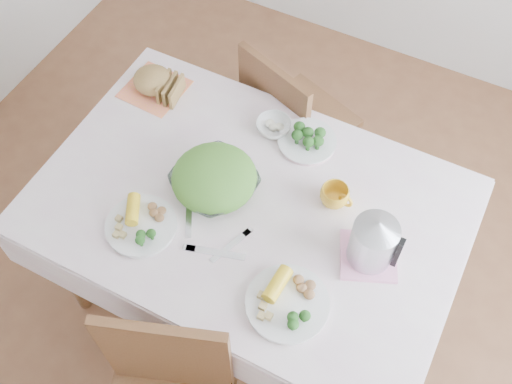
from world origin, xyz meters
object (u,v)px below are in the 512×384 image
at_px(salad_bowl, 215,183).
at_px(chair_far, 301,117).
at_px(dinner_plate_left, 141,226).
at_px(electric_kettle, 374,239).
at_px(yellow_mug, 334,196).
at_px(dinner_plate_right, 287,304).
at_px(dining_table, 249,254).

bearing_deg(salad_bowl, chair_far, 86.28).
xyz_separation_m(chair_far, dinner_plate_left, (-0.19, -0.94, 0.31)).
height_order(salad_bowl, electric_kettle, electric_kettle).
height_order(yellow_mug, electric_kettle, electric_kettle).
relative_size(salad_bowl, dinner_plate_right, 1.05).
height_order(dining_table, dinner_plate_right, dinner_plate_right).
bearing_deg(dinner_plate_right, dining_table, 135.38).
bearing_deg(dining_table, dinner_plate_left, -137.66).
xyz_separation_m(dining_table, dinner_plate_right, (0.29, -0.28, 0.40)).
relative_size(dinner_plate_left, electric_kettle, 1.18).
relative_size(chair_far, dinner_plate_right, 3.34).
distance_m(salad_bowl, electric_kettle, 0.60).
height_order(chair_far, yellow_mug, chair_far).
distance_m(chair_far, dinner_plate_right, 1.09).
distance_m(dinner_plate_left, yellow_mug, 0.68).
xyz_separation_m(dinner_plate_right, yellow_mug, (-0.02, 0.43, 0.03)).
bearing_deg(chair_far, dinner_plate_left, 98.35).
xyz_separation_m(chair_far, yellow_mug, (0.36, -0.54, 0.34)).
height_order(dinner_plate_right, electric_kettle, electric_kettle).
relative_size(dinner_plate_right, electric_kettle, 1.29).
height_order(chair_far, salad_bowl, chair_far).
bearing_deg(dinner_plate_left, dining_table, 42.34).
relative_size(yellow_mug, electric_kettle, 0.49).
xyz_separation_m(chair_far, electric_kettle, (0.55, -0.69, 0.42)).
bearing_deg(dinner_plate_right, electric_kettle, 59.12).
bearing_deg(dinner_plate_left, dinner_plate_right, -2.82).
bearing_deg(electric_kettle, dining_table, 179.78).
xyz_separation_m(dining_table, yellow_mug, (0.27, 0.14, 0.43)).
height_order(dining_table, electric_kettle, electric_kettle).
distance_m(salad_bowl, dinner_plate_left, 0.30).
relative_size(chair_far, electric_kettle, 4.30).
height_order(salad_bowl, dinner_plate_left, salad_bowl).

